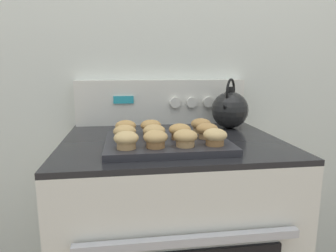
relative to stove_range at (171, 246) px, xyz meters
name	(u,v)px	position (x,y,z in m)	size (l,w,h in m)	color
wall_back	(160,55)	(0.00, 0.35, 0.76)	(8.00, 0.05, 2.40)	silver
stove_range	(171,246)	(0.00, 0.00, 0.00)	(0.79, 0.68, 0.88)	silver
control_panel	(162,102)	(0.00, 0.30, 0.54)	(0.77, 0.07, 0.20)	silver
muffin_pan	(167,143)	(-0.03, -0.11, 0.45)	(0.40, 0.31, 0.02)	#28282D
muffin_r0_c0	(126,140)	(-0.16, -0.20, 0.49)	(0.07, 0.07, 0.05)	tan
muffin_r0_c1	(156,139)	(-0.08, -0.20, 0.49)	(0.07, 0.07, 0.05)	olive
muffin_r0_c2	(185,138)	(0.01, -0.20, 0.49)	(0.07, 0.07, 0.05)	tan
muffin_r0_c3	(215,137)	(0.11, -0.20, 0.49)	(0.07, 0.07, 0.05)	olive
muffin_r1_c0	(125,133)	(-0.17, -0.10, 0.49)	(0.07, 0.07, 0.05)	tan
muffin_r1_c1	(154,132)	(-0.07, -0.11, 0.49)	(0.07, 0.07, 0.05)	tan
muffin_r1_c2	(180,131)	(0.01, -0.10, 0.49)	(0.07, 0.07, 0.05)	olive
muffin_r1_c3	(207,130)	(0.11, -0.11, 0.49)	(0.07, 0.07, 0.05)	tan
muffin_r2_c0	(126,127)	(-0.17, -0.01, 0.49)	(0.07, 0.07, 0.05)	#A37A4C
muffin_r2_c1	(151,127)	(-0.08, -0.02, 0.49)	(0.07, 0.07, 0.05)	olive
muffin_r2_c3	(201,125)	(0.11, -0.02, 0.49)	(0.07, 0.07, 0.05)	tan
tea_kettle	(230,109)	(0.28, 0.15, 0.52)	(0.16, 0.18, 0.21)	black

